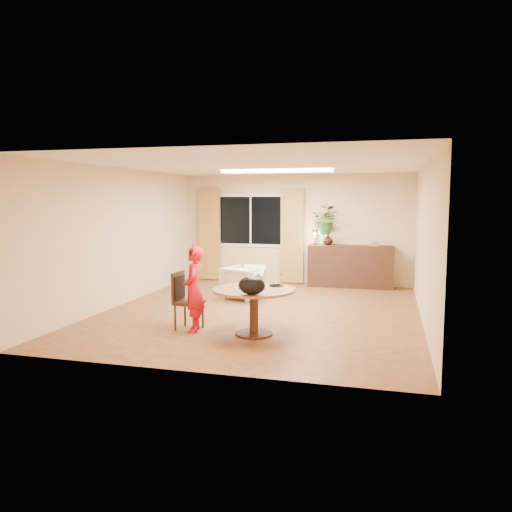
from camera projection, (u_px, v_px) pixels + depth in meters
The scene contains 24 objects.
floor at pixel (261, 312), 8.96m from camera, with size 6.50×6.50×0.00m, color brown.
ceiling at pixel (261, 165), 8.67m from camera, with size 6.50×6.50×0.00m, color white.
wall_back at pixel (295, 229), 11.93m from camera, with size 5.50×5.50×0.00m, color #D5B38A.
wall_left at pixel (122, 237), 9.52m from camera, with size 6.50×6.50×0.00m, color #D5B38A.
wall_right at pixel (425, 243), 8.11m from camera, with size 6.50×6.50×0.00m, color #D5B38A.
window at pixel (251, 220), 12.18m from camera, with size 1.70×0.03×1.30m.
curtain_left at pixel (209, 234), 12.42m from camera, with size 0.55×0.08×2.25m, color olive.
curtain_right at pixel (292, 236), 11.87m from camera, with size 0.55×0.08×2.25m, color olive.
ceiling_panel at pixel (276, 171), 9.82m from camera, with size 2.20×0.35×0.05m, color white.
dining_table at pixel (254, 299), 7.39m from camera, with size 1.22×1.22×0.70m.
dining_chair at pixel (189, 301), 7.73m from camera, with size 0.43×0.39×0.89m, color black, non-canonical shape.
child at pixel (194, 289), 7.58m from camera, with size 0.31×0.47×1.30m, color red.
laptop at pixel (249, 281), 7.33m from camera, with size 0.35×0.23×0.23m, color #B7B7BC, non-canonical shape.
tumbler at pixel (261, 282), 7.62m from camera, with size 0.07×0.07×0.11m, color white, non-canonical shape.
wine_glass at pixel (281, 280), 7.51m from camera, with size 0.08×0.08×0.22m, color white, non-canonical shape.
pot_lid at pixel (276, 285), 7.59m from camera, with size 0.22×0.22×0.04m, color white, non-canonical shape.
handbag at pixel (252, 286), 6.89m from camera, with size 0.39×0.23×0.26m, color black, non-canonical shape.
armchair at pixel (244, 283), 10.11m from camera, with size 0.71×0.73×0.66m, color beige.
throw at pixel (253, 267), 9.93m from camera, with size 0.45×0.55×0.03m, color beige, non-canonical shape.
sideboard at pixel (351, 266), 11.45m from camera, with size 1.93×0.47×0.96m, color black.
vase at pixel (328, 240), 11.52m from camera, with size 0.24×0.24×0.25m, color black.
bouquet at pixel (326, 220), 11.48m from camera, with size 0.59×0.51×0.66m, color #2F6726.
book_stack at pixel (374, 244), 11.26m from camera, with size 0.21×0.15×0.08m, color olive, non-canonical shape.
desk_lamp at pixel (315, 237), 11.54m from camera, with size 0.15×0.15×0.37m, color black, non-canonical shape.
Camera 1 is at (2.19, -8.51, 2.01)m, focal length 35.00 mm.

